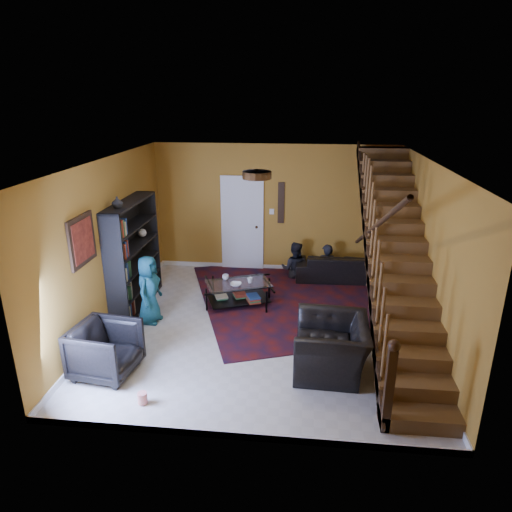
{
  "coord_description": "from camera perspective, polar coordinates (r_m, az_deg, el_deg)",
  "views": [
    {
      "loc": [
        0.66,
        -6.95,
        3.78
      ],
      "look_at": [
        -0.14,
        0.4,
        1.14
      ],
      "focal_mm": 32.0,
      "sensor_mm": 36.0,
      "label": 1
    }
  ],
  "objects": [
    {
      "name": "floor",
      "position": [
        7.94,
        0.72,
        -8.79
      ],
      "size": [
        5.5,
        5.5,
        0.0
      ],
      "primitive_type": "plane",
      "color": "beige",
      "rests_on": "ground"
    },
    {
      "name": "room",
      "position": [
        9.3,
        -6.69,
        -4.15
      ],
      "size": [
        5.5,
        5.5,
        5.5
      ],
      "color": "#A26F24",
      "rests_on": "ground"
    },
    {
      "name": "staircase",
      "position": [
        7.49,
        17.14,
        0.2
      ],
      "size": [
        0.95,
        5.02,
        3.18
      ],
      "color": "brown",
      "rests_on": "floor"
    },
    {
      "name": "bookshelf",
      "position": [
        8.62,
        -14.97,
        -0.11
      ],
      "size": [
        0.35,
        1.8,
        2.0
      ],
      "color": "black",
      "rests_on": "floor"
    },
    {
      "name": "door",
      "position": [
        10.15,
        -1.71,
        3.88
      ],
      "size": [
        0.82,
        0.05,
        2.05
      ],
      "primitive_type": "cube",
      "color": "silver",
      "rests_on": "floor"
    },
    {
      "name": "framed_picture",
      "position": [
        7.15,
        -20.93,
        1.83
      ],
      "size": [
        0.04,
        0.74,
        0.74
      ],
      "primitive_type": "cube",
      "color": "maroon",
      "rests_on": "room"
    },
    {
      "name": "wall_hanging",
      "position": [
        9.95,
        3.15,
        6.65
      ],
      "size": [
        0.14,
        0.03,
        0.9
      ],
      "primitive_type": "cube",
      "color": "black",
      "rests_on": "room"
    },
    {
      "name": "ceiling_fixture",
      "position": [
        6.27,
        0.11,
        10.1
      ],
      "size": [
        0.4,
        0.4,
        0.1
      ],
      "primitive_type": "cylinder",
      "color": "#3F2814",
      "rests_on": "room"
    },
    {
      "name": "rug",
      "position": [
        9.06,
        4.95,
        -5.04
      ],
      "size": [
        4.71,
        5.02,
        0.02
      ],
      "primitive_type": "cube",
      "rotation": [
        0.0,
        0.0,
        0.34
      ],
      "color": "#470F0C",
      "rests_on": "floor"
    },
    {
      "name": "sofa",
      "position": [
        9.92,
        10.68,
        -1.32
      ],
      "size": [
        1.99,
        0.83,
        0.57
      ],
      "primitive_type": "imported",
      "rotation": [
        0.0,
        0.0,
        3.17
      ],
      "color": "black",
      "rests_on": "floor"
    },
    {
      "name": "armchair_left",
      "position": [
        6.87,
        -18.28,
        -11.08
      ],
      "size": [
        0.94,
        0.92,
        0.76
      ],
      "primitive_type": "imported",
      "rotation": [
        0.0,
        0.0,
        1.44
      ],
      "color": "black",
      "rests_on": "floor"
    },
    {
      "name": "armchair_right",
      "position": [
        6.72,
        9.4,
        -11.06
      ],
      "size": [
        1.06,
        1.2,
        0.76
      ],
      "primitive_type": "imported",
      "rotation": [
        0.0,
        0.0,
        -1.61
      ],
      "color": "black",
      "rests_on": "floor"
    },
    {
      "name": "person_adult_a",
      "position": [
        10.0,
        8.72,
        -1.85
      ],
      "size": [
        0.47,
        0.34,
        1.21
      ],
      "primitive_type": "imported",
      "rotation": [
        0.0,
        0.0,
        3.26
      ],
      "color": "black",
      "rests_on": "sofa"
    },
    {
      "name": "person_adult_b",
      "position": [
        9.98,
        4.85,
        -1.66
      ],
      "size": [
        0.66,
        0.54,
        1.24
      ],
      "primitive_type": "imported",
      "rotation": [
        0.0,
        0.0,
        3.01
      ],
      "color": "black",
      "rests_on": "sofa"
    },
    {
      "name": "person_child",
      "position": [
        8.06,
        -13.25,
        -4.11
      ],
      "size": [
        0.46,
        0.64,
        1.21
      ],
      "primitive_type": "imported",
      "rotation": [
        0.0,
        0.0,
        1.43
      ],
      "color": "#1C5B6B",
      "rests_on": "armchair_left"
    },
    {
      "name": "coffee_table",
      "position": [
        8.61,
        -2.19,
        -4.55
      ],
      "size": [
        1.34,
        1.07,
        0.45
      ],
      "rotation": [
        0.0,
        0.0,
        0.39
      ],
      "color": "black",
      "rests_on": "floor"
    },
    {
      "name": "cup_a",
      "position": [
        8.68,
        -3.83,
        -2.64
      ],
      "size": [
        0.16,
        0.16,
        0.1
      ],
      "primitive_type": "imported",
      "rotation": [
        0.0,
        0.0,
        0.32
      ],
      "color": "#999999",
      "rests_on": "coffee_table"
    },
    {
      "name": "cup_b",
      "position": [
        8.51,
        -0.76,
        -3.07
      ],
      "size": [
        0.11,
        0.11,
        0.1
      ],
      "primitive_type": "imported",
      "rotation": [
        0.0,
        0.0,
        -0.04
      ],
      "color": "#999999",
      "rests_on": "coffee_table"
    },
    {
      "name": "bowl",
      "position": [
        8.4,
        -2.53,
        -3.57
      ],
      "size": [
        0.21,
        0.21,
        0.05
      ],
      "primitive_type": "imported",
      "rotation": [
        0.0,
        0.0,
        0.0
      ],
      "color": "#999999",
      "rests_on": "coffee_table"
    },
    {
      "name": "vase",
      "position": [
        7.87,
        -16.96,
        6.43
      ],
      "size": [
        0.18,
        0.18,
        0.19
      ],
      "primitive_type": "imported",
      "color": "#999999",
      "rests_on": "bookshelf"
    },
    {
      "name": "popcorn_bucket",
      "position": [
        6.3,
        -14.01,
        -16.82
      ],
      "size": [
        0.15,
        0.15,
        0.15
      ],
      "primitive_type": "cylinder",
      "rotation": [
        0.0,
        0.0,
        0.22
      ],
      "color": "red",
      "rests_on": "rug"
    }
  ]
}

